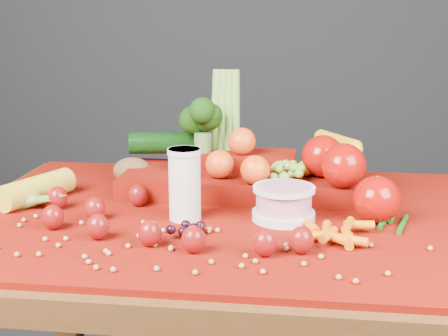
# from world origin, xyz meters

# --- Properties ---
(table) EXTENTS (1.10, 0.80, 0.75)m
(table) POSITION_xyz_m (0.00, 0.00, 0.66)
(table) COLOR #3B1F0D
(table) RESTS_ON ground
(red_cloth) EXTENTS (1.05, 0.75, 0.01)m
(red_cloth) POSITION_xyz_m (0.00, 0.00, 0.76)
(red_cloth) COLOR #730C03
(red_cloth) RESTS_ON table
(milk_glass) EXTENTS (0.07, 0.07, 0.14)m
(milk_glass) POSITION_xyz_m (-0.07, -0.05, 0.84)
(milk_glass) COLOR beige
(milk_glass) RESTS_ON red_cloth
(yogurt_bowl) EXTENTS (0.12, 0.12, 0.07)m
(yogurt_bowl) POSITION_xyz_m (0.12, -0.03, 0.80)
(yogurt_bowl) COLOR silver
(yogurt_bowl) RESTS_ON red_cloth
(strawberry_scatter) EXTENTS (0.54, 0.28, 0.05)m
(strawberry_scatter) POSITION_xyz_m (-0.12, -0.14, 0.79)
(strawberry_scatter) COLOR maroon
(strawberry_scatter) RESTS_ON red_cloth
(dark_grape_cluster) EXTENTS (0.06, 0.05, 0.03)m
(dark_grape_cluster) POSITION_xyz_m (-0.05, -0.15, 0.78)
(dark_grape_cluster) COLOR black
(dark_grape_cluster) RESTS_ON red_cloth
(soybean_scatter) EXTENTS (0.84, 0.24, 0.01)m
(soybean_scatter) POSITION_xyz_m (0.00, -0.20, 0.77)
(soybean_scatter) COLOR #B17E4C
(soybean_scatter) RESTS_ON red_cloth
(corn_ear) EXTENTS (0.24, 0.26, 0.06)m
(corn_ear) POSITION_xyz_m (-0.39, -0.01, 0.78)
(corn_ear) COLOR gold
(corn_ear) RESTS_ON red_cloth
(potato) EXTENTS (0.09, 0.07, 0.06)m
(potato) POSITION_xyz_m (-0.24, 0.19, 0.79)
(potato) COLOR #503B1F
(potato) RESTS_ON red_cloth
(baby_carrot_pile) EXTENTS (0.17, 0.17, 0.03)m
(baby_carrot_pile) POSITION_xyz_m (0.22, -0.13, 0.78)
(baby_carrot_pile) COLOR #D46207
(baby_carrot_pile) RESTS_ON red_cloth
(green_bean_pile) EXTENTS (0.14, 0.12, 0.01)m
(green_bean_pile) POSITION_xyz_m (0.33, -0.01, 0.77)
(green_bean_pile) COLOR #135413
(green_bean_pile) RESTS_ON red_cloth
(produce_mound) EXTENTS (0.60, 0.37, 0.27)m
(produce_mound) POSITION_xyz_m (0.06, 0.15, 0.82)
(produce_mound) COLOR #730C03
(produce_mound) RESTS_ON red_cloth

